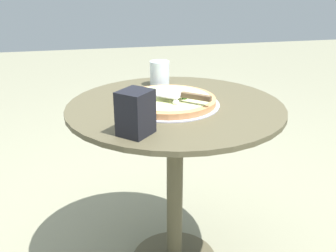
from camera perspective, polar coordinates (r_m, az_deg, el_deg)
patio_table at (r=1.51m, az=1.03°, el=-2.96°), size 0.80×0.80×0.72m
pizza_on_tray at (r=1.44m, az=0.01°, el=3.67°), size 0.38×0.38×0.05m
pizza_server at (r=1.38m, az=2.20°, el=4.45°), size 0.19×0.17×0.02m
drinking_cup at (r=1.68m, az=-1.23°, el=7.64°), size 0.08×0.08×0.10m
napkin_dispenser at (r=1.17m, az=-4.74°, el=1.92°), size 0.13×0.13×0.14m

